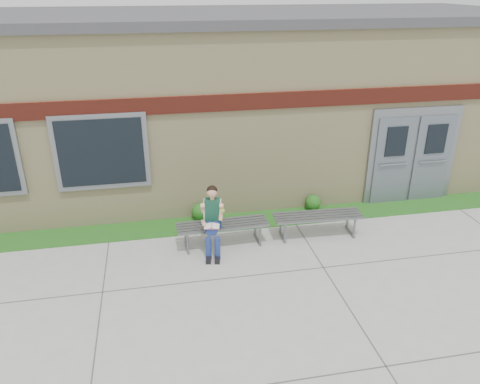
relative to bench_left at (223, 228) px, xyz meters
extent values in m
plane|color=#9E9E99|center=(0.71, -1.70, -0.37)|extent=(80.00, 80.00, 0.00)
cube|color=#1D5115|center=(0.71, 0.90, -0.36)|extent=(16.00, 0.80, 0.02)
cube|color=beige|center=(0.71, 4.30, 1.63)|extent=(16.00, 6.00, 4.00)
cube|color=#3F3F42|center=(0.71, 4.30, 3.73)|extent=(16.20, 6.20, 0.20)
cube|color=maroon|center=(0.71, 1.27, 2.23)|extent=(16.00, 0.06, 0.35)
cube|color=slate|center=(-2.29, 1.26, 1.33)|extent=(1.90, 0.08, 1.60)
cube|color=black|center=(-2.29, 1.22, 1.33)|extent=(1.70, 0.04, 1.40)
cube|color=slate|center=(4.71, 1.26, 0.78)|extent=(2.20, 0.08, 2.30)
cube|color=#565F68|center=(4.21, 1.21, 0.68)|extent=(0.92, 0.06, 2.10)
cube|color=#565F68|center=(5.21, 1.21, 0.68)|extent=(0.92, 0.06, 2.10)
cube|color=slate|center=(0.00, 0.00, 0.09)|extent=(1.84, 0.55, 0.04)
cube|color=slate|center=(-0.73, 0.00, -0.16)|extent=(0.06, 0.51, 0.42)
cube|color=slate|center=(0.73, 0.00, -0.16)|extent=(0.06, 0.51, 0.42)
cube|color=slate|center=(2.00, 0.00, 0.09)|extent=(1.86, 0.59, 0.04)
cube|color=slate|center=(1.27, 0.00, -0.16)|extent=(0.07, 0.51, 0.42)
cube|color=slate|center=(2.73, 0.00, -0.16)|extent=(0.07, 0.51, 0.42)
cube|color=navy|center=(-0.20, -0.05, 0.18)|extent=(0.36, 0.28, 0.15)
cube|color=#113E2D|center=(-0.20, -0.07, 0.48)|extent=(0.33, 0.24, 0.43)
sphere|color=#E3A17D|center=(-0.20, -0.08, 0.85)|extent=(0.23, 0.23, 0.20)
sphere|color=black|center=(-0.20, -0.06, 0.87)|extent=(0.24, 0.24, 0.21)
cylinder|color=navy|center=(-0.33, -0.28, 0.20)|extent=(0.21, 0.42, 0.14)
cylinder|color=navy|center=(-0.16, -0.31, 0.20)|extent=(0.21, 0.42, 0.14)
cylinder|color=navy|center=(-0.35, -0.50, -0.13)|extent=(0.11, 0.11, 0.47)
cylinder|color=navy|center=(-0.18, -0.53, -0.13)|extent=(0.11, 0.11, 0.47)
cube|color=black|center=(-0.36, -0.57, -0.32)|extent=(0.14, 0.26, 0.09)
cube|color=black|center=(-0.20, -0.60, -0.32)|extent=(0.14, 0.26, 0.09)
cylinder|color=#E3A17D|center=(-0.39, -0.09, 0.53)|extent=(0.12, 0.22, 0.25)
cylinder|color=#E3A17D|center=(-0.04, -0.16, 0.53)|extent=(0.12, 0.22, 0.25)
cube|color=white|center=(-0.26, -0.40, 0.30)|extent=(0.33, 0.26, 0.01)
cube|color=#C34957|center=(-0.26, -0.40, 0.29)|extent=(0.33, 0.27, 0.01)
sphere|color=#82C835|center=(-0.03, -0.29, 0.54)|extent=(0.08, 0.08, 0.08)
sphere|color=#1D5115|center=(-0.32, 1.15, -0.15)|extent=(0.39, 0.39, 0.39)
sphere|color=#1D5115|center=(2.31, 1.15, -0.17)|extent=(0.36, 0.36, 0.36)
camera|label=1|loc=(-1.21, -8.14, 4.52)|focal=35.00mm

